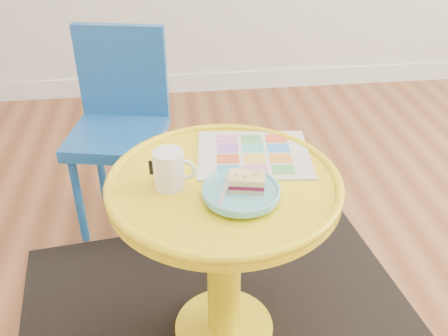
{
  "coord_description": "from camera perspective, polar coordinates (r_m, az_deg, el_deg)",
  "views": [
    {
      "loc": [
        -0.84,
        -1.05,
        1.32
      ],
      "look_at": [
        -0.71,
        0.04,
        0.63
      ],
      "focal_mm": 40.0,
      "sensor_mm": 36.0,
      "label": 1
    }
  ],
  "objects": [
    {
      "name": "cake_slice",
      "position": [
        1.23,
        2.64,
        -1.55
      ],
      "size": [
        0.1,
        0.08,
        0.04
      ],
      "rotation": [
        0.0,
        0.0,
        -0.2
      ],
      "color": "#D3BC8C",
      "rests_on": "plate"
    },
    {
      "name": "rug",
      "position": [
        1.71,
        0.0,
        -18.01
      ],
      "size": [
        1.42,
        1.24,
        0.01
      ],
      "primitive_type": "cube",
      "rotation": [
        0.0,
        0.0,
        0.12
      ],
      "color": "black",
      "rests_on": "ground"
    },
    {
      "name": "plate",
      "position": [
        1.24,
        1.96,
        -2.79
      ],
      "size": [
        0.19,
        0.19,
        0.02
      ],
      "color": "#5EBAC7",
      "rests_on": "newspaper"
    },
    {
      "name": "mug",
      "position": [
        1.27,
        -6.24,
        -0.06
      ],
      "size": [
        0.11,
        0.08,
        0.1
      ],
      "rotation": [
        0.0,
        0.0,
        -0.32
      ],
      "color": "white",
      "rests_on": "side_table"
    },
    {
      "name": "fork",
      "position": [
        1.23,
        0.17,
        -2.42
      ],
      "size": [
        0.06,
        0.14,
        0.0
      ],
      "rotation": [
        0.0,
        0.0,
        -0.33
      ],
      "color": "silver",
      "rests_on": "plate"
    },
    {
      "name": "side_table",
      "position": [
        1.41,
        0.0,
        -7.07
      ],
      "size": [
        0.62,
        0.62,
        0.59
      ],
      "color": "yellow",
      "rests_on": "ground"
    },
    {
      "name": "chair",
      "position": [
        1.99,
        -11.76,
        5.67
      ],
      "size": [
        0.41,
        0.41,
        0.79
      ],
      "rotation": [
        0.0,
        0.0,
        -0.21
      ],
      "color": "#1854A0",
      "rests_on": "ground"
    },
    {
      "name": "floor",
      "position": [
        1.89,
        22.93,
        -15.54
      ],
      "size": [
        4.0,
        4.0,
        0.0
      ],
      "primitive_type": "plane",
      "color": "brown",
      "rests_on": "ground"
    },
    {
      "name": "room_walls",
      "position": [
        2.41,
        -9.64,
        0.16
      ],
      "size": [
        4.0,
        4.0,
        4.0
      ],
      "color": "silver",
      "rests_on": "ground"
    },
    {
      "name": "newspaper",
      "position": [
        1.43,
        3.4,
        1.57
      ],
      "size": [
        0.34,
        0.3,
        0.01
      ],
      "primitive_type": "cube",
      "rotation": [
        0.0,
        0.0,
        -0.1
      ],
      "color": "silver",
      "rests_on": "side_table"
    }
  ]
}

